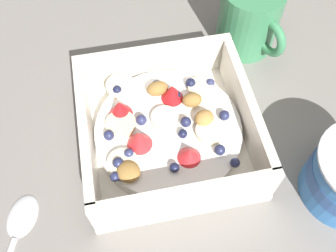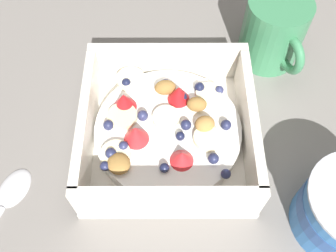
% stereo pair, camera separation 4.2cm
% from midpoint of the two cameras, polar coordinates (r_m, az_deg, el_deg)
% --- Properties ---
extents(ground_plane, '(2.40, 2.40, 0.00)m').
position_cam_midpoint_polar(ground_plane, '(0.45, -4.99, -2.84)').
color(ground_plane, gray).
extents(fruit_bowl, '(0.19, 0.19, 0.06)m').
position_cam_midpoint_polar(fruit_bowl, '(0.43, -2.97, -0.77)').
color(fruit_bowl, white).
rests_on(fruit_bowl, ground).
extents(spoon, '(0.08, 0.17, 0.01)m').
position_cam_midpoint_polar(spoon, '(0.44, -25.33, -15.71)').
color(spoon, silver).
rests_on(spoon, ground).
extents(coffee_mug, '(0.08, 0.11, 0.09)m').
position_cam_midpoint_polar(coffee_mug, '(0.52, 10.01, 15.66)').
color(coffee_mug, '#3D8456').
rests_on(coffee_mug, ground).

